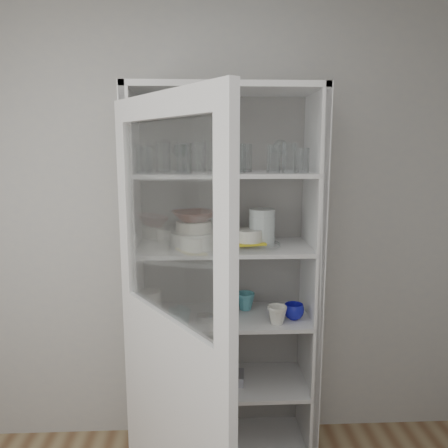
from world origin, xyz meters
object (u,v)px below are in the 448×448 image
(goblet_0, at_px, (183,156))
(cream_dish, at_px, (198,377))
(pantry_cabinet, at_px, (224,297))
(glass_platter, at_px, (249,245))
(goblet_2, at_px, (223,154))
(terracotta_bowl, at_px, (194,216))
(cream_bowl, at_px, (194,227))
(teal_jar, at_px, (230,305))
(grey_bowl_stack, at_px, (262,227))
(goblet_3, at_px, (280,154))
(plate_stack_back, at_px, (174,235))
(cupboard_door, at_px, (170,367))
(mug_blue, at_px, (294,311))
(tin_box, at_px, (228,377))
(goblet_1, at_px, (180,156))
(white_canister, at_px, (151,303))
(plate_stack_front, at_px, (194,240))
(yellow_trivet, at_px, (249,242))
(white_ramekin, at_px, (249,235))
(mug_white, at_px, (277,315))
(measuring_cups, at_px, (204,318))
(mug_teal, at_px, (245,301))

(goblet_0, height_order, cream_dish, goblet_0)
(pantry_cabinet, xyz_separation_m, glass_platter, (0.13, -0.10, 0.33))
(goblet_0, relative_size, goblet_2, 0.86)
(terracotta_bowl, xyz_separation_m, cream_dish, (0.01, 0.01, -0.93))
(cream_bowl, bearing_deg, teal_jar, 18.07)
(cream_bowl, height_order, grey_bowl_stack, grey_bowl_stack)
(goblet_3, bearing_deg, plate_stack_back, 179.72)
(plate_stack_back, height_order, glass_platter, plate_stack_back)
(cream_dish, bearing_deg, cupboard_door, -100.50)
(cupboard_door, xyz_separation_m, goblet_0, (0.04, 0.67, 0.87))
(teal_jar, distance_m, cream_dish, 0.45)
(mug_blue, xyz_separation_m, tin_box, (-0.36, 0.06, -0.42))
(goblet_2, relative_size, tin_box, 1.04)
(goblet_1, height_order, white_canister, goblet_1)
(white_canister, bearing_deg, grey_bowl_stack, -0.53)
(terracotta_bowl, relative_size, glass_platter, 0.65)
(plate_stack_front, xyz_separation_m, teal_jar, (0.20, 0.06, -0.39))
(goblet_2, relative_size, plate_stack_front, 0.74)
(teal_jar, bearing_deg, yellow_trivet, -34.92)
(goblet_3, height_order, cream_bowl, goblet_3)
(white_ramekin, bearing_deg, cream_dish, 176.69)
(mug_white, bearing_deg, glass_platter, 123.41)
(grey_bowl_stack, distance_m, mug_blue, 0.49)
(goblet_2, distance_m, mug_white, 0.92)
(cupboard_door, bearing_deg, mug_white, 98.20)
(mug_white, xyz_separation_m, measuring_cups, (-0.39, 0.05, -0.03))
(terracotta_bowl, relative_size, measuring_cups, 2.47)
(goblet_3, relative_size, mug_blue, 1.72)
(cupboard_door, distance_m, plate_stack_back, 0.82)
(yellow_trivet, xyz_separation_m, tin_box, (-0.11, 0.02, -0.80))
(mug_teal, bearing_deg, grey_bowl_stack, -24.59)
(white_canister, bearing_deg, mug_blue, -6.02)
(plate_stack_front, relative_size, plate_stack_back, 1.29)
(goblet_3, bearing_deg, cream_dish, -165.56)
(goblet_3, xyz_separation_m, glass_platter, (-0.18, -0.14, -0.48))
(goblet_3, height_order, plate_stack_front, goblet_3)
(goblet_2, xyz_separation_m, measuring_cups, (-0.11, -0.18, -0.88))
(goblet_0, distance_m, cream_dish, 1.25)
(terracotta_bowl, xyz_separation_m, white_canister, (-0.25, 0.04, -0.50))
(goblet_3, distance_m, measuring_cups, 0.99)
(pantry_cabinet, xyz_separation_m, yellow_trivet, (0.13, -0.10, 0.35))
(plate_stack_front, distance_m, tin_box, 0.84)
(grey_bowl_stack, bearing_deg, mug_white, -63.72)
(pantry_cabinet, xyz_separation_m, terracotta_bowl, (-0.16, -0.10, 0.49))
(goblet_1, xyz_separation_m, terracotta_bowl, (0.08, -0.11, -0.31))
(glass_platter, height_order, grey_bowl_stack, grey_bowl_stack)
(mug_white, bearing_deg, goblet_0, 134.89)
(goblet_2, xyz_separation_m, mug_blue, (0.38, -0.17, -0.85))
(plate_stack_back, distance_m, mug_blue, 0.79)
(grey_bowl_stack, bearing_deg, mug_blue, -24.33)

